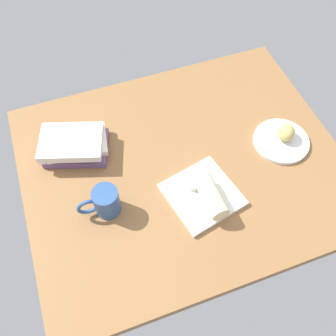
% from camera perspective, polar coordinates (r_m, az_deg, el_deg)
% --- Properties ---
extents(dining_table, '(1.10, 0.90, 0.04)m').
position_cam_1_polar(dining_table, '(1.33, 2.36, 0.23)').
color(dining_table, olive).
rests_on(dining_table, ground).
extents(round_plate, '(0.20, 0.20, 0.01)m').
position_cam_1_polar(round_plate, '(1.42, 16.65, 3.90)').
color(round_plate, white).
rests_on(round_plate, dining_table).
extents(scone_pastry, '(0.09, 0.09, 0.06)m').
position_cam_1_polar(scone_pastry, '(1.41, 17.34, 5.15)').
color(scone_pastry, tan).
rests_on(scone_pastry, round_plate).
extents(square_plate, '(0.26, 0.26, 0.02)m').
position_cam_1_polar(square_plate, '(1.25, 5.17, -4.01)').
color(square_plate, white).
rests_on(square_plate, dining_table).
extents(sauce_cup, '(0.06, 0.06, 0.02)m').
position_cam_1_polar(sauce_cup, '(1.25, 3.69, -2.14)').
color(sauce_cup, silver).
rests_on(sauce_cup, square_plate).
extents(breakfast_wrap, '(0.06, 0.14, 0.06)m').
position_cam_1_polar(breakfast_wrap, '(1.20, 6.60, -4.34)').
color(breakfast_wrap, beige).
rests_on(breakfast_wrap, square_plate).
extents(book_stack, '(0.26, 0.22, 0.08)m').
position_cam_1_polar(book_stack, '(1.36, -13.89, 3.46)').
color(book_stack, '#6B4C7A').
rests_on(book_stack, dining_table).
extents(coffee_mug, '(0.14, 0.08, 0.10)m').
position_cam_1_polar(coffee_mug, '(1.20, -9.46, -5.01)').
color(coffee_mug, '#2D518C').
rests_on(coffee_mug, dining_table).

